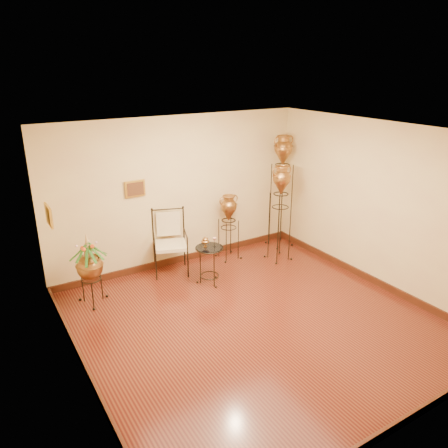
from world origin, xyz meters
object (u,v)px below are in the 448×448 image
planter_urn (89,264)px  side_table (209,264)px  armchair (170,243)px  amphora_mid (280,213)px  amphora_tall (281,191)px

planter_urn → side_table: bearing=-11.6°
planter_urn → armchair: size_ratio=1.05×
amphora_mid → amphora_tall: bearing=50.3°
planter_urn → side_table: planter_urn is taller
side_table → armchair: bearing=118.4°
amphora_tall → side_table: bearing=-160.9°
amphora_tall → armchair: (-2.53, 0.00, -0.61)m
armchair → side_table: bearing=-41.7°
amphora_mid → planter_urn: size_ratio=1.55×
amphora_tall → side_table: 2.40m
amphora_tall → planter_urn: 4.11m
planter_urn → armchair: planter_urn is taller
amphora_tall → armchair: amphora_tall is taller
amphora_tall → amphora_mid: bearing=-129.7°
amphora_mid → planter_urn: bearing=176.5°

